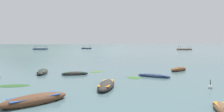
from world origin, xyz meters
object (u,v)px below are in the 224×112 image
at_px(rowboat_8, 35,100).
at_px(rowboat_9, 42,72).
at_px(rowboat_3, 106,85).
at_px(ferry_2, 41,49).
at_px(rowboat_11, 179,69).
at_px(rowboat_2, 154,76).
at_px(ferry_0, 86,48).
at_px(rowboat_10, 75,74).
at_px(mooring_buoy, 210,87).
at_px(ferry_1, 184,49).

xyz_separation_m(rowboat_8, rowboat_9, (-2.47, 13.34, -0.02)).
height_order(rowboat_3, ferry_2, ferry_2).
relative_size(rowboat_11, ferry_2, 0.39).
height_order(rowboat_2, ferry_2, ferry_2).
distance_m(rowboat_2, ferry_0, 124.93).
xyz_separation_m(rowboat_3, rowboat_8, (-5.30, -3.86, 0.01)).
relative_size(rowboat_2, ferry_0, 0.50).
xyz_separation_m(rowboat_3, ferry_0, (-1.75, 129.47, 0.22)).
relative_size(rowboat_10, ferry_2, 0.38).
xyz_separation_m(rowboat_2, ferry_2, (-38.87, 110.93, 0.30)).
xyz_separation_m(ferry_2, mooring_buoy, (41.90, -117.24, -0.35)).
distance_m(rowboat_2, rowboat_3, 7.96).
xyz_separation_m(rowboat_11, ferry_1, (48.41, 87.09, 0.23)).
distance_m(rowboat_9, ferry_1, 110.35).
height_order(rowboat_3, rowboat_10, rowboat_3).
distance_m(rowboat_3, rowboat_11, 15.05).
bearing_deg(mooring_buoy, rowboat_9, 147.34).
xyz_separation_m(rowboat_9, ferry_0, (6.02, 120.00, 0.23)).
relative_size(rowboat_3, rowboat_9, 1.08).
bearing_deg(mooring_buoy, rowboat_8, -170.88).
relative_size(rowboat_2, rowboat_8, 0.83).
bearing_deg(rowboat_9, rowboat_8, -79.51).
height_order(rowboat_8, ferry_2, ferry_2).
distance_m(ferry_1, mooring_buoy, 110.32).
height_order(rowboat_2, mooring_buoy, mooring_buoy).
distance_m(rowboat_9, ferry_2, 109.11).
distance_m(rowboat_11, mooring_buoy, 11.07).
distance_m(rowboat_3, ferry_0, 129.48).
bearing_deg(ferry_2, mooring_buoy, -70.34).
height_order(rowboat_10, rowboat_11, rowboat_11).
height_order(ferry_0, ferry_1, same).
distance_m(rowboat_2, rowboat_11, 7.09).
height_order(ferry_1, mooring_buoy, ferry_1).
distance_m(rowboat_2, ferry_2, 117.55).
bearing_deg(rowboat_3, rowboat_2, 37.12).
bearing_deg(rowboat_9, rowboat_11, -0.55).
distance_m(rowboat_8, ferry_0, 133.38).
height_order(rowboat_3, rowboat_11, rowboat_3).
height_order(rowboat_10, ferry_2, ferry_2).
bearing_deg(rowboat_2, rowboat_10, 163.53).
xyz_separation_m(rowboat_9, rowboat_11, (19.61, -0.19, 0.00)).
xyz_separation_m(rowboat_2, rowboat_3, (-6.35, -4.80, 0.08)).
distance_m(rowboat_3, mooring_buoy, 9.49).
bearing_deg(ferry_2, rowboat_2, -70.69).
bearing_deg(rowboat_10, rowboat_9, 157.80).
xyz_separation_m(rowboat_3, ferry_2, (-32.52, 115.73, 0.22)).
bearing_deg(rowboat_2, rowboat_11, 39.21).
distance_m(rowboat_3, ferry_1, 113.66).
distance_m(rowboat_11, ferry_2, 115.32).
bearing_deg(ferry_2, ferry_1, -11.78).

